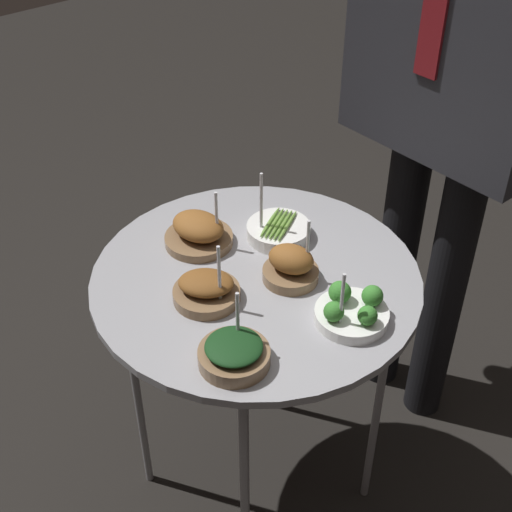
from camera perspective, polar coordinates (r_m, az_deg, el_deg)
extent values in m
plane|color=black|center=(2.07, 0.00, -17.86)|extent=(8.00, 8.00, 0.00)
cylinder|color=#939399|center=(1.52, 0.00, -1.76)|extent=(0.70, 0.70, 0.02)
cylinder|color=gray|center=(1.60, -0.89, -19.20)|extent=(0.02, 0.02, 0.74)
cylinder|color=gray|center=(1.82, -9.55, -10.45)|extent=(0.02, 0.02, 0.74)
cylinder|color=gray|center=(1.79, 9.75, -11.57)|extent=(0.02, 0.02, 0.74)
cylinder|color=gray|center=(1.99, 0.68, -4.69)|extent=(0.02, 0.02, 0.74)
cylinder|color=brown|center=(1.49, 2.78, -1.46)|extent=(0.12, 0.12, 0.02)
ellipsoid|color=brown|center=(1.47, 2.82, -0.24)|extent=(0.12, 0.11, 0.06)
cylinder|color=silver|center=(1.46, 4.13, 0.44)|extent=(0.01, 0.01, 0.15)
cylinder|color=white|center=(1.61, 1.81, 2.00)|extent=(0.14, 0.14, 0.03)
ellipsoid|color=olive|center=(1.59, 2.53, 2.43)|extent=(0.07, 0.11, 0.01)
ellipsoid|color=olive|center=(1.59, 2.18, 2.51)|extent=(0.07, 0.11, 0.01)
ellipsoid|color=olive|center=(1.60, 1.83, 2.59)|extent=(0.07, 0.11, 0.01)
ellipsoid|color=olive|center=(1.60, 1.48, 2.66)|extent=(0.07, 0.11, 0.01)
ellipsoid|color=olive|center=(1.60, 1.13, 2.74)|extent=(0.07, 0.11, 0.01)
cylinder|color=silver|center=(1.56, 0.42, 3.99)|extent=(0.01, 0.01, 0.17)
cylinder|color=brown|center=(1.45, -3.97, -3.07)|extent=(0.14, 0.14, 0.02)
ellipsoid|color=brown|center=(1.43, -4.02, -2.16)|extent=(0.14, 0.14, 0.04)
cylinder|color=silver|center=(1.38, -2.95, -1.70)|extent=(0.01, 0.01, 0.15)
cylinder|color=white|center=(1.41, 7.64, -4.74)|extent=(0.15, 0.15, 0.02)
sphere|color=#387F2D|center=(1.37, 8.91, -4.73)|extent=(0.04, 0.04, 0.04)
sphere|color=#387F2D|center=(1.41, 9.30, -3.16)|extent=(0.04, 0.04, 0.04)
sphere|color=#387F2D|center=(1.41, 6.73, -2.89)|extent=(0.05, 0.05, 0.05)
sphere|color=#387F2D|center=(1.37, 6.24, -4.44)|extent=(0.04, 0.04, 0.04)
cylinder|color=silver|center=(1.34, 6.87, -3.75)|extent=(0.01, 0.01, 0.14)
cylinder|color=brown|center=(1.60, -4.59, 1.34)|extent=(0.15, 0.15, 0.02)
ellipsoid|color=brown|center=(1.58, -4.65, 2.40)|extent=(0.14, 0.12, 0.05)
cylinder|color=silver|center=(1.55, -3.28, 2.86)|extent=(0.01, 0.01, 0.14)
cylinder|color=brown|center=(1.31, -1.76, -8.06)|extent=(0.13, 0.13, 0.03)
ellipsoid|color=#143816|center=(1.29, -1.79, -7.25)|extent=(0.11, 0.11, 0.02)
cylinder|color=silver|center=(1.30, -1.47, -5.25)|extent=(0.01, 0.01, 0.14)
cylinder|color=black|center=(2.08, 11.11, -0.85)|extent=(0.11, 0.11, 0.87)
cylinder|color=black|center=(2.01, 14.79, -3.16)|extent=(0.11, 0.11, 0.87)
cube|color=#28282D|center=(1.68, 16.66, 18.38)|extent=(0.49, 0.24, 0.65)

